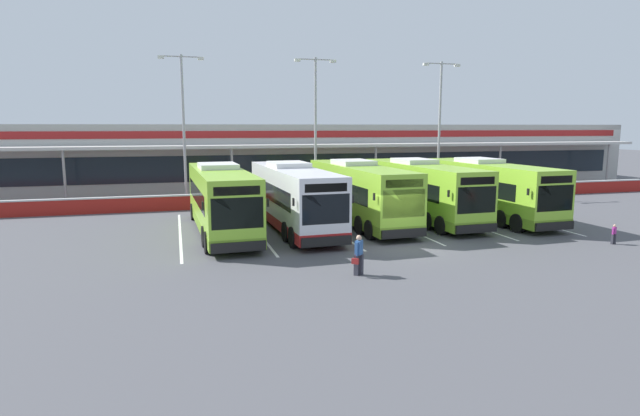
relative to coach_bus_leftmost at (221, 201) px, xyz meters
The scene contains 19 objects.
ground_plane 10.24m from the coach_bus_leftmost, 35.00° to the right, with size 200.00×200.00×0.00m, color #4C4C51.
terminal_building 22.71m from the coach_bus_leftmost, 68.64° to the left, with size 70.00×13.00×6.00m.
red_barrier_wall 12.07m from the coach_bus_leftmost, 46.54° to the left, with size 60.00×0.40×1.10m.
coach_bus_leftmost is the anchor object (origin of this frame).
coach_bus_left_centre 4.07m from the coach_bus_leftmost, ahead, with size 3.24×12.23×3.78m.
coach_bus_centre 8.35m from the coach_bus_leftmost, ahead, with size 3.24×12.23×3.78m.
coach_bus_right_centre 12.52m from the coach_bus_leftmost, ahead, with size 3.24×12.23×3.78m.
coach_bus_rightmost 16.90m from the coach_bus_leftmost, ahead, with size 3.24×12.23×3.78m.
bay_stripe_far_west 2.87m from the coach_bus_leftmost, behind, with size 0.14×13.00×0.01m, color silver.
bay_stripe_west 2.66m from the coach_bus_leftmost, ahead, with size 0.14×13.00×0.01m, color silver.
bay_stripe_mid_west 6.42m from the coach_bus_leftmost, ahead, with size 0.14×13.00×0.01m, color silver.
bay_stripe_centre 10.51m from the coach_bus_leftmost, ahead, with size 0.14×13.00×0.01m, color silver.
bay_stripe_mid_east 14.67m from the coach_bus_leftmost, ahead, with size 0.14×13.00×0.01m, color silver.
bay_stripe_east 18.85m from the coach_bus_leftmost, ahead, with size 0.14×13.00×0.01m, color silver.
pedestrian_with_handbag 10.91m from the coach_bus_leftmost, 65.62° to the right, with size 0.57×0.57×1.62m.
pedestrian_child 20.40m from the coach_bus_leftmost, 23.62° to the right, with size 0.33×0.21×1.00m.
lamp_post_west 12.42m from the coach_bus_leftmost, 98.08° to the left, with size 3.24×0.28×11.00m.
lamp_post_centre 14.03m from the coach_bus_leftmost, 51.86° to the left, with size 3.24×0.28×11.00m.
lamp_post_east 21.82m from the coach_bus_leftmost, 28.73° to the left, with size 3.24×0.28×11.00m.
Camera 1 is at (-10.57, -22.88, 5.84)m, focal length 29.12 mm.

